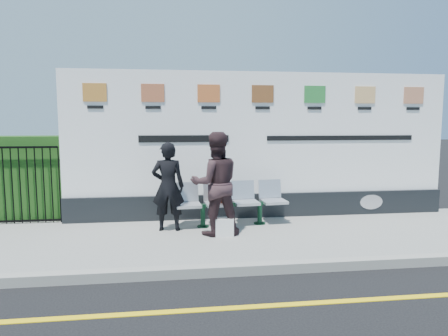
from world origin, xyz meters
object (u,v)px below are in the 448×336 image
Objects in this scene: bench at (232,214)px; billboard at (261,155)px; woman_right at (216,184)px; woman_left at (168,187)px.

billboard is at bearing 38.55° from bench.
billboard reaches higher than bench.
woman_right reaches higher than bench.
billboard is 2.16m from woman_left.
woman_right is (-0.38, -0.56, 0.68)m from bench.
billboard is 1.45m from bench.
billboard is 4.92× the size of woman_left.
bench is (-0.72, -0.68, -1.07)m from billboard.
billboard reaches higher than woman_right.
bench is 1.35m from woman_left.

